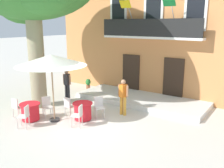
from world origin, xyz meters
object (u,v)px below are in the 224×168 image
pedestrian_near_entrance (67,83)px  pedestrian_mid_plaza (123,95)px  cafe_chair_near_tree_0 (99,106)px  cafe_chair_middle_0 (25,115)px  cafe_umbrella (51,60)px  ground_planter_left (88,84)px  cafe_chair_near_tree_2 (78,114)px  cafe_table_near_tree (83,111)px  cafe_table_middle (30,112)px  cafe_chair_near_tree_1 (69,105)px  cafe_chair_middle_1 (47,105)px  cafe_chair_middle_2 (17,106)px

pedestrian_near_entrance → pedestrian_mid_plaza: size_ratio=1.02×
cafe_chair_near_tree_0 → cafe_chair_middle_0: 3.12m
cafe_chair_near_tree_0 → cafe_umbrella: 2.85m
cafe_chair_middle_0 → ground_planter_left: bearing=105.0°
cafe_chair_middle_0 → pedestrian_near_entrance: pedestrian_near_entrance is taller
cafe_chair_near_tree_0 → cafe_chair_middle_0: size_ratio=1.00×
cafe_chair_near_tree_2 → cafe_umbrella: 2.44m
cafe_table_near_tree → pedestrian_near_entrance: pedestrian_near_entrance is taller
cafe_table_near_tree → cafe_chair_middle_0: (-1.36, -1.94, 0.14)m
cafe_chair_near_tree_2 → pedestrian_mid_plaza: bearing=70.0°
cafe_chair_near_tree_0 → cafe_table_middle: cafe_chair_near_tree_0 is taller
pedestrian_mid_plaza → cafe_chair_near_tree_0: bearing=-130.2°
cafe_chair_middle_0 → cafe_umbrella: cafe_umbrella is taller
cafe_chair_near_tree_0 → cafe_chair_near_tree_1: bearing=-149.5°
ground_planter_left → cafe_table_middle: bearing=-78.0°
cafe_table_near_tree → ground_planter_left: cafe_table_near_tree is taller
cafe_chair_near_tree_0 → pedestrian_near_entrance: pedestrian_near_entrance is taller
cafe_table_near_tree → cafe_umbrella: size_ratio=0.30×
cafe_chair_near_tree_1 → cafe_chair_near_tree_2: size_ratio=1.00×
cafe_chair_near_tree_1 → cafe_chair_middle_1: (-0.79, -0.57, 0.00)m
cafe_table_near_tree → cafe_chair_middle_1: size_ratio=0.95×
cafe_chair_middle_0 → cafe_chair_middle_2: same height
cafe_chair_near_tree_0 → cafe_umbrella: (-1.34, -1.41, 2.08)m
cafe_chair_near_tree_1 → cafe_table_middle: size_ratio=1.05×
cafe_chair_near_tree_2 → cafe_table_middle: size_ratio=1.05×
cafe_chair_middle_1 → ground_planter_left: bearing=107.0°
cafe_table_middle → cafe_chair_middle_1: cafe_chair_middle_1 is taller
cafe_table_middle → cafe_chair_near_tree_2: bearing=17.1°
cafe_chair_middle_0 → cafe_chair_middle_2: size_ratio=1.00×
cafe_table_middle → ground_planter_left: (-1.11, 5.20, 0.02)m
cafe_chair_near_tree_1 → cafe_chair_middle_2: 2.27m
cafe_chair_near_tree_1 → pedestrian_mid_plaza: size_ratio=0.55×
cafe_chair_near_tree_0 → ground_planter_left: 4.64m
cafe_chair_near_tree_0 → cafe_chair_middle_1: bearing=-147.3°
cafe_chair_near_tree_2 → cafe_chair_middle_1: 1.88m
cafe_chair_middle_2 → cafe_chair_near_tree_2: bearing=15.2°
ground_planter_left → pedestrian_near_entrance: (0.40, -2.23, 0.54)m
cafe_umbrella → cafe_chair_middle_2: bearing=-157.2°
cafe_chair_middle_2 → cafe_umbrella: (1.62, 0.68, 2.08)m
pedestrian_near_entrance → cafe_umbrella: bearing=-56.8°
cafe_chair_near_tree_1 → cafe_chair_middle_2: same height
cafe_table_middle → pedestrian_mid_plaza: pedestrian_mid_plaza is taller
cafe_chair_middle_0 → cafe_chair_middle_1: bearing=97.8°
cafe_chair_middle_1 → pedestrian_mid_plaza: (2.67, 2.10, 0.41)m
cafe_chair_middle_0 → cafe_chair_near_tree_2: bearing=36.7°
cafe_table_middle → pedestrian_mid_plaza: 4.10m
cafe_chair_middle_2 → pedestrian_near_entrance: bearing=89.3°
cafe_chair_near_tree_0 → cafe_chair_near_tree_2: size_ratio=1.00×
cafe_chair_near_tree_0 → pedestrian_mid_plaza: size_ratio=0.55×
cafe_chair_middle_1 → pedestrian_near_entrance: bearing=113.2°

